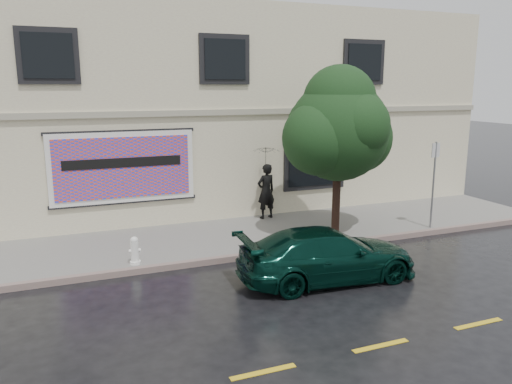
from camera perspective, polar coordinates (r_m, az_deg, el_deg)
name	(u,v)px	position (r m, az deg, el deg)	size (l,w,h in m)	color
ground	(293,276)	(12.00, 4.20, -9.54)	(90.00, 90.00, 0.00)	black
sidewalk	(245,235)	(14.80, -1.29, -4.98)	(20.00, 3.50, 0.15)	gray
curb	(268,253)	(13.26, 1.37, -7.04)	(20.00, 0.18, 0.16)	slate
road_marking	(381,346)	(9.28, 14.06, -16.66)	(19.00, 0.12, 0.01)	gold
building	(193,110)	(19.67, -7.25, 9.30)	(20.00, 8.12, 7.00)	beige
billboard	(123,167)	(15.22, -14.94, 2.74)	(4.30, 0.16, 2.20)	white
car	(328,255)	(11.66, 8.18, -7.10)	(1.85, 4.18, 1.22)	black
pedestrian	(266,191)	(16.22, 1.16, 0.09)	(0.66, 0.43, 1.80)	black
umbrella	(266,153)	(16.01, 1.18, 4.45)	(0.93, 0.93, 0.69)	black
street_tree	(339,131)	(14.32, 9.41, 6.90)	(2.85, 2.85, 4.45)	black
fire_hydrant	(135,251)	(12.55, -13.69, -6.52)	(0.28, 0.26, 0.69)	white
sign_pole	(434,177)	(15.91, 19.66, 1.64)	(0.32, 0.06, 2.64)	gray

